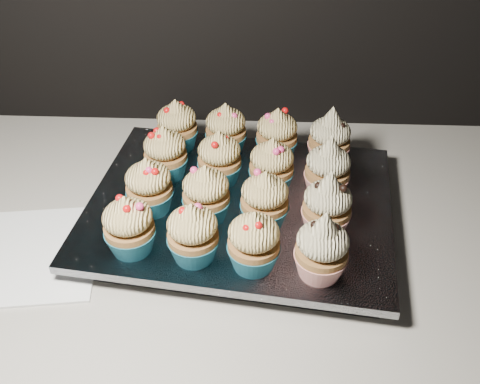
{
  "coord_description": "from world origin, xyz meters",
  "views": [
    {
      "loc": [
        -0.22,
        1.16,
        1.41
      ],
      "look_at": [
        -0.24,
        1.73,
        0.95
      ],
      "focal_mm": 40.0,
      "sensor_mm": 36.0,
      "label": 1
    }
  ],
  "objects": [
    {
      "name": "cupcake_6",
      "position": [
        -0.21,
        1.69,
        0.97
      ],
      "size": [
        0.06,
        0.06,
        0.08
      ],
      "color": "#1C6C85",
      "rests_on": "foil_lining"
    },
    {
      "name": "foil_lining",
      "position": [
        -0.24,
        1.73,
        0.93
      ],
      "size": [
        0.45,
        0.37,
        0.01
      ],
      "primitive_type": "cube",
      "rotation": [
        0.0,
        0.0,
        -0.13
      ],
      "color": "silver",
      "rests_on": "baking_tray"
    },
    {
      "name": "cupcake_3",
      "position": [
        -0.14,
        1.6,
        0.97
      ],
      "size": [
        0.06,
        0.06,
        0.1
      ],
      "color": "red",
      "rests_on": "foil_lining"
    },
    {
      "name": "cupcake_1",
      "position": [
        -0.29,
        1.62,
        0.97
      ],
      "size": [
        0.06,
        0.06,
        0.08
      ],
      "color": "#1C6C85",
      "rests_on": "foil_lining"
    },
    {
      "name": "worktop",
      "position": [
        0.0,
        1.7,
        0.88
      ],
      "size": [
        2.44,
        0.64,
        0.04
      ],
      "primitive_type": "cube",
      "color": "beige",
      "rests_on": "cabinet"
    },
    {
      "name": "cupcake_4",
      "position": [
        -0.36,
        1.71,
        0.97
      ],
      "size": [
        0.06,
        0.06,
        0.08
      ],
      "color": "#1C6C85",
      "rests_on": "foil_lining"
    },
    {
      "name": "baking_tray",
      "position": [
        -0.24,
        1.73,
        0.91
      ],
      "size": [
        0.42,
        0.34,
        0.02
      ],
      "primitive_type": "cube",
      "rotation": [
        0.0,
        0.0,
        -0.13
      ],
      "color": "black",
      "rests_on": "worktop"
    },
    {
      "name": "cupcake_11",
      "position": [
        -0.12,
        1.76,
        0.97
      ],
      "size": [
        0.06,
        0.06,
        0.1
      ],
      "color": "red",
      "rests_on": "foil_lining"
    },
    {
      "name": "cupcake_13",
      "position": [
        -0.27,
        1.85,
        0.97
      ],
      "size": [
        0.06,
        0.06,
        0.08
      ],
      "color": "#1C6C85",
      "rests_on": "foil_lining"
    },
    {
      "name": "cupcake_10",
      "position": [
        -0.2,
        1.76,
        0.97
      ],
      "size": [
        0.06,
        0.06,
        0.08
      ],
      "color": "#1C6C85",
      "rests_on": "foil_lining"
    },
    {
      "name": "cupcake_9",
      "position": [
        -0.27,
        1.78,
        0.97
      ],
      "size": [
        0.06,
        0.06,
        0.08
      ],
      "color": "#1C6C85",
      "rests_on": "foil_lining"
    },
    {
      "name": "cupcake_2",
      "position": [
        -0.22,
        1.61,
        0.97
      ],
      "size": [
        0.06,
        0.06,
        0.08
      ],
      "color": "#1C6C85",
      "rests_on": "foil_lining"
    },
    {
      "name": "cupcake_8",
      "position": [
        -0.35,
        1.79,
        0.97
      ],
      "size": [
        0.06,
        0.06,
        0.08
      ],
      "color": "#1C6C85",
      "rests_on": "foil_lining"
    },
    {
      "name": "napkin",
      "position": [
        -0.51,
        1.65,
        0.9
      ],
      "size": [
        0.2,
        0.2,
        0.0
      ],
      "primitive_type": "cube",
      "rotation": [
        0.0,
        0.0,
        0.14
      ],
      "color": "white",
      "rests_on": "worktop"
    },
    {
      "name": "cupcake_12",
      "position": [
        -0.34,
        1.86,
        0.97
      ],
      "size": [
        0.06,
        0.06,
        0.08
      ],
      "color": "#1C6C85",
      "rests_on": "foil_lining"
    },
    {
      "name": "cupcake_7",
      "position": [
        -0.13,
        1.68,
        0.97
      ],
      "size": [
        0.06,
        0.06,
        0.1
      ],
      "color": "red",
      "rests_on": "foil_lining"
    },
    {
      "name": "cupcake_15",
      "position": [
        -0.11,
        1.83,
        0.97
      ],
      "size": [
        0.06,
        0.06,
        0.1
      ],
      "color": "red",
      "rests_on": "foil_lining"
    },
    {
      "name": "cupcake_5",
      "position": [
        -0.28,
        1.7,
        0.97
      ],
      "size": [
        0.06,
        0.06,
        0.08
      ],
      "color": "#1C6C85",
      "rests_on": "foil_lining"
    },
    {
      "name": "cupcake_0",
      "position": [
        -0.37,
        1.63,
        0.97
      ],
      "size": [
        0.06,
        0.06,
        0.08
      ],
      "color": "#1C6C85",
      "rests_on": "foil_lining"
    },
    {
      "name": "cupcake_14",
      "position": [
        -0.19,
        1.84,
        0.97
      ],
      "size": [
        0.06,
        0.06,
        0.08
      ],
      "color": "#1C6C85",
      "rests_on": "foil_lining"
    }
  ]
}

